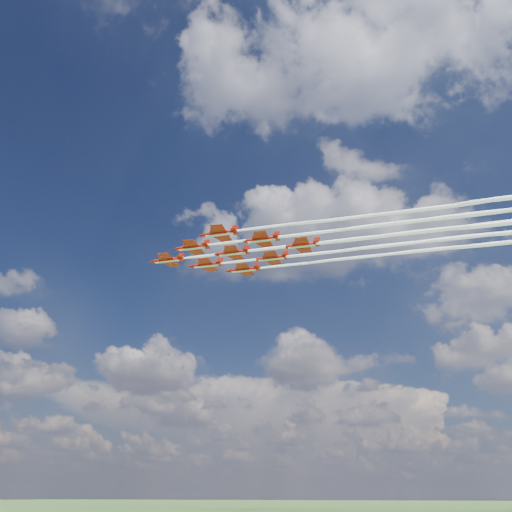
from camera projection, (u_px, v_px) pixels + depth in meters
The scene contains 7 objects.
ground at pixel (236, 512), 125.95m from camera, with size 600.00×600.00×0.00m, color #2D511E.
jet_lead at pixel (418, 232), 143.10m from camera, with size 162.46×17.17×3.01m.
jet_row2_port at pixel (461, 216), 134.92m from camera, with size 162.46×17.17×3.01m.
jet_row2_starb at pixel (456, 238), 146.49m from camera, with size 162.46×17.17×3.01m.
jet_row3_port at pixel (509, 198), 126.74m from camera, with size 162.46×17.17×3.01m.
jet_row3_centre at pixel (500, 223), 138.31m from camera, with size 162.46×17.17×3.01m.
jet_row3_starb at pixel (492, 244), 149.88m from camera, with size 162.46×17.17×3.01m.
Camera 1 is at (48.82, -133.00, 4.00)m, focal length 35.00 mm.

